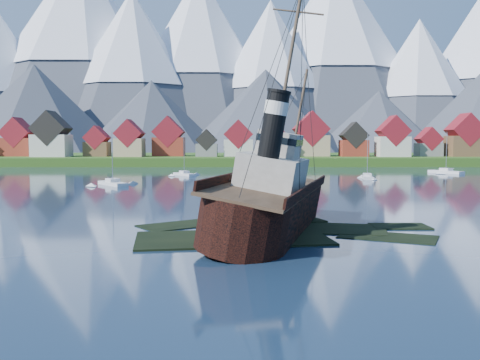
{
  "coord_description": "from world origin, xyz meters",
  "views": [
    {
      "loc": [
        -2.57,
        -51.78,
        9.38
      ],
      "look_at": [
        -2.22,
        6.0,
        5.0
      ],
      "focal_mm": 40.0,
      "sensor_mm": 36.0,
      "label": 1
    }
  ],
  "objects_px": {
    "sailboat_c": "(184,175)",
    "sailboat_a": "(113,184)",
    "sailboat_d": "(367,178)",
    "sailboat_e": "(446,172)",
    "tugboat_wreck": "(265,199)"
  },
  "relations": [
    {
      "from": "sailboat_a",
      "to": "sailboat_e",
      "type": "xyz_separation_m",
      "value": [
        83.93,
        38.99,
        0.0
      ]
    },
    {
      "from": "sailboat_d",
      "to": "sailboat_e",
      "type": "distance_m",
      "value": 34.73
    },
    {
      "from": "tugboat_wreck",
      "to": "sailboat_e",
      "type": "relative_size",
      "value": 2.66
    },
    {
      "from": "sailboat_c",
      "to": "sailboat_a",
      "type": "bearing_deg",
      "value": -147.47
    },
    {
      "from": "tugboat_wreck",
      "to": "sailboat_d",
      "type": "xyz_separation_m",
      "value": [
        28.21,
        71.8,
        -2.92
      ]
    },
    {
      "from": "sailboat_e",
      "to": "sailboat_c",
      "type": "bearing_deg",
      "value": 156.61
    },
    {
      "from": "sailboat_a",
      "to": "sailboat_d",
      "type": "xyz_separation_m",
      "value": [
        56.65,
        17.5,
        -0.0
      ]
    },
    {
      "from": "sailboat_d",
      "to": "sailboat_e",
      "type": "bearing_deg",
      "value": 45.57
    },
    {
      "from": "sailboat_a",
      "to": "sailboat_c",
      "type": "bearing_deg",
      "value": 31.3
    },
    {
      "from": "sailboat_e",
      "to": "tugboat_wreck",
      "type": "bearing_deg",
      "value": -151.52
    },
    {
      "from": "sailboat_a",
      "to": "sailboat_d",
      "type": "distance_m",
      "value": 59.29
    },
    {
      "from": "sailboat_c",
      "to": "sailboat_d",
      "type": "bearing_deg",
      "value": -50.92
    },
    {
      "from": "sailboat_c",
      "to": "sailboat_e",
      "type": "distance_m",
      "value": 72.74
    },
    {
      "from": "sailboat_a",
      "to": "sailboat_e",
      "type": "distance_m",
      "value": 92.54
    },
    {
      "from": "sailboat_e",
      "to": "sailboat_d",
      "type": "bearing_deg",
      "value": -172.55
    }
  ]
}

